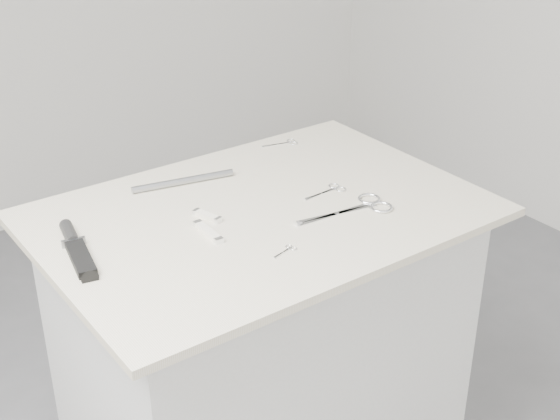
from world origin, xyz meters
TOP-DOWN VIEW (x-y plane):
  - plinth at (0.00, 0.00)m, footprint 0.90×0.60m
  - display_board at (0.00, 0.00)m, footprint 1.00×0.70m
  - large_shears at (0.19, -0.13)m, footprint 0.24×0.10m
  - embroidery_scissors_a at (0.19, -0.02)m, footprint 0.12×0.05m
  - embroidery_scissors_b at (0.28, 0.29)m, footprint 0.10×0.05m
  - tiny_scissors at (-0.06, -0.18)m, footprint 0.06×0.03m
  - sheathed_knife at (-0.42, 0.08)m, footprint 0.08×0.23m
  - pocket_knife_a at (-0.16, -0.03)m, footprint 0.02×0.11m
  - pocket_knife_b at (-0.12, 0.04)m, footprint 0.04×0.08m
  - metal_rail at (-0.08, 0.22)m, footprint 0.25×0.07m

SIDE VIEW (x-z plane):
  - plinth at x=0.00m, z-range 0.00..0.90m
  - display_board at x=0.00m, z-range 0.90..0.92m
  - tiny_scissors at x=-0.06m, z-range 0.92..0.92m
  - embroidery_scissors_b at x=0.28m, z-range 0.92..0.92m
  - embroidery_scissors_a at x=0.19m, z-range 0.92..0.92m
  - large_shears at x=0.19m, z-range 0.92..0.93m
  - pocket_knife_b at x=-0.12m, z-range 0.92..0.93m
  - pocket_knife_a at x=-0.16m, z-range 0.92..0.93m
  - sheathed_knife at x=-0.42m, z-range 0.91..0.94m
  - metal_rail at x=-0.08m, z-range 0.92..0.94m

